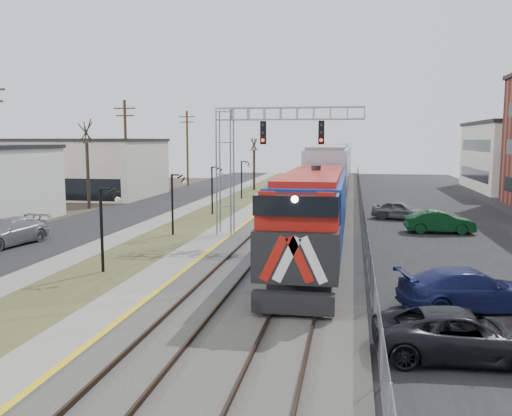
# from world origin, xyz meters

# --- Properties ---
(street_west) EXTENTS (7.00, 120.00, 0.04)m
(street_west) POSITION_xyz_m (-11.50, 35.00, 0.02)
(street_west) COLOR black
(street_west) RESTS_ON ground
(sidewalk) EXTENTS (2.00, 120.00, 0.08)m
(sidewalk) POSITION_xyz_m (-7.00, 35.00, 0.04)
(sidewalk) COLOR gray
(sidewalk) RESTS_ON ground
(grass_median) EXTENTS (4.00, 120.00, 0.06)m
(grass_median) POSITION_xyz_m (-4.00, 35.00, 0.03)
(grass_median) COLOR #444826
(grass_median) RESTS_ON ground
(platform) EXTENTS (2.00, 120.00, 0.24)m
(platform) POSITION_xyz_m (-1.00, 35.00, 0.12)
(platform) COLOR gray
(platform) RESTS_ON ground
(ballast_bed) EXTENTS (8.00, 120.00, 0.20)m
(ballast_bed) POSITION_xyz_m (4.00, 35.00, 0.10)
(ballast_bed) COLOR #595651
(ballast_bed) RESTS_ON ground
(parking_lot) EXTENTS (16.00, 120.00, 0.04)m
(parking_lot) POSITION_xyz_m (16.00, 35.00, 0.02)
(parking_lot) COLOR black
(parking_lot) RESTS_ON ground
(platform_edge) EXTENTS (0.24, 120.00, 0.01)m
(platform_edge) POSITION_xyz_m (-0.12, 35.00, 0.24)
(platform_edge) COLOR gold
(platform_edge) RESTS_ON platform
(track_near) EXTENTS (1.58, 120.00, 0.15)m
(track_near) POSITION_xyz_m (2.00, 35.00, 0.28)
(track_near) COLOR #2D2119
(track_near) RESTS_ON ballast_bed
(track_far) EXTENTS (1.58, 120.00, 0.15)m
(track_far) POSITION_xyz_m (5.50, 35.00, 0.28)
(track_far) COLOR #2D2119
(track_far) RESTS_ON ballast_bed
(train) EXTENTS (3.00, 85.85, 5.33)m
(train) POSITION_xyz_m (5.50, 57.05, 2.92)
(train) COLOR navy
(train) RESTS_ON ground
(signal_gantry) EXTENTS (9.00, 1.07, 8.15)m
(signal_gantry) POSITION_xyz_m (1.22, 27.99, 5.59)
(signal_gantry) COLOR gray
(signal_gantry) RESTS_ON ground
(lampposts) EXTENTS (0.14, 62.14, 4.00)m
(lampposts) POSITION_xyz_m (-4.00, 18.29, 2.00)
(lampposts) COLOR black
(lampposts) RESTS_ON ground
(fence) EXTENTS (0.04, 120.00, 1.60)m
(fence) POSITION_xyz_m (8.20, 35.00, 0.80)
(fence) COLOR gray
(fence) RESTS_ON ground
(bare_trees) EXTENTS (12.30, 42.30, 5.95)m
(bare_trees) POSITION_xyz_m (-12.66, 38.91, 2.70)
(bare_trees) COLOR #382D23
(bare_trees) RESTS_ON ground
(car_lot_c) EXTENTS (5.13, 2.60, 1.39)m
(car_lot_c) POSITION_xyz_m (10.55, 10.38, 0.69)
(car_lot_c) COLOR black
(car_lot_c) RESTS_ON ground
(car_lot_d) EXTENTS (5.55, 3.35, 1.51)m
(car_lot_d) POSITION_xyz_m (11.66, 15.08, 0.75)
(car_lot_d) COLOR #161C4F
(car_lot_d) RESTS_ON ground
(car_lot_e) EXTENTS (4.57, 2.96, 1.45)m
(car_lot_e) POSITION_xyz_m (11.07, 37.77, 0.72)
(car_lot_e) COLOR slate
(car_lot_e) RESTS_ON ground
(car_lot_f) EXTENTS (4.53, 1.82, 1.46)m
(car_lot_f) POSITION_xyz_m (13.12, 31.94, 0.73)
(car_lot_f) COLOR #0B3A1A
(car_lot_f) RESTS_ON ground
(car_street_b) EXTENTS (3.09, 5.73, 1.58)m
(car_street_b) POSITION_xyz_m (-12.39, 23.00, 0.79)
(car_street_b) COLOR gray
(car_street_b) RESTS_ON ground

